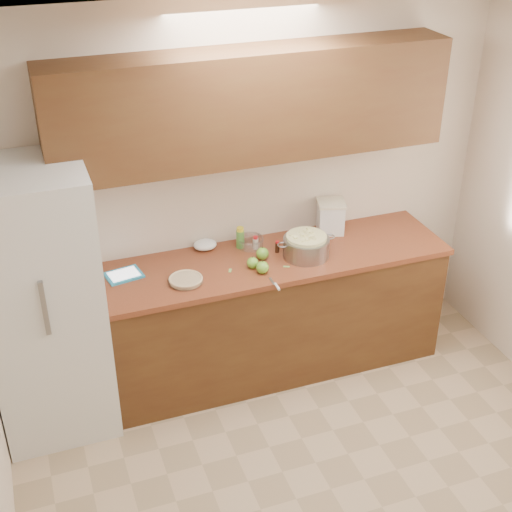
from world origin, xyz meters
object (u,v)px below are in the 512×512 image
object	(u,v)px
colander	(306,246)
flour_canister	(331,216)
pie	(186,280)
tablet	(124,275)

from	to	relation	value
colander	flour_canister	xyz separation A→B (m)	(0.31, 0.27, 0.05)
pie	colander	distance (m)	0.87
pie	flour_canister	xyz separation A→B (m)	(1.17, 0.33, 0.10)
flour_canister	colander	bearing A→B (deg)	-138.31
colander	flour_canister	world-z (taller)	flour_canister
colander	tablet	world-z (taller)	colander
pie	tablet	world-z (taller)	pie
pie	tablet	distance (m)	0.42
pie	colander	size ratio (longest dim) A/B	0.54
colander	pie	bearing A→B (deg)	-176.25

